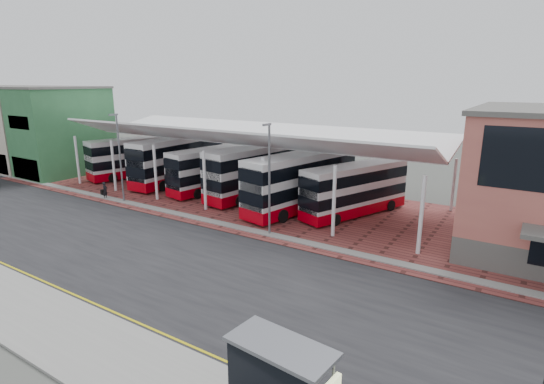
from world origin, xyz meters
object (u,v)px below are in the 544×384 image
(bus_0, at_px, (136,157))
(bus_shelter, at_px, (283,383))
(bus_5, at_px, (355,190))
(bus_1, at_px, (178,160))
(bus_4, at_px, (301,182))
(pedestrian, at_px, (105,191))
(bus_3, at_px, (258,171))
(bus_2, at_px, (216,169))

(bus_0, distance_m, bus_shelter, 40.74)
(bus_5, relative_size, bus_shelter, 2.84)
(bus_1, bearing_deg, bus_0, -177.19)
(bus_1, distance_m, bus_4, 16.26)
(bus_0, xyz_separation_m, bus_5, (26.92, -0.24, -0.13))
(bus_4, height_order, bus_5, bus_4)
(bus_5, xyz_separation_m, pedestrian, (-21.56, -8.10, -1.29))
(bus_1, relative_size, pedestrian, 7.46)
(bus_1, height_order, bus_3, bus_1)
(bus_0, relative_size, pedestrian, 6.92)
(bus_shelter, bearing_deg, pedestrian, 157.97)
(pedestrian, bearing_deg, bus_shelter, -137.15)
(bus_shelter, bearing_deg, bus_3, 131.15)
(bus_1, bearing_deg, bus_3, -1.22)
(bus_3, bearing_deg, bus_2, -165.72)
(bus_0, height_order, bus_3, bus_3)
(bus_0, xyz_separation_m, bus_shelter, (33.69, -22.89, -0.38))
(pedestrian, bearing_deg, bus_2, -59.18)
(bus_4, height_order, pedestrian, bus_4)
(bus_4, height_order, bus_shelter, bus_4)
(bus_4, xyz_separation_m, pedestrian, (-17.13, -6.99, -1.63))
(bus_1, relative_size, bus_3, 1.00)
(bus_5, bearing_deg, bus_1, -160.44)
(bus_4, bearing_deg, bus_0, -171.52)
(bus_3, height_order, bus_5, bus_3)
(bus_3, distance_m, bus_5, 10.10)
(bus_1, bearing_deg, bus_5, -2.51)
(bus_2, xyz_separation_m, bus_5, (14.87, -0.11, -0.07))
(bus_3, relative_size, bus_5, 1.16)
(bus_0, xyz_separation_m, bus_3, (16.84, 0.30, 0.18))
(bus_0, xyz_separation_m, bus_4, (22.49, -1.34, 0.21))
(bus_0, height_order, pedestrian, bus_0)
(bus_0, distance_m, pedestrian, 10.01)
(bus_3, xyz_separation_m, bus_5, (10.08, -0.55, -0.31))
(bus_1, xyz_separation_m, bus_4, (16.16, -1.74, -0.02))
(bus_5, bearing_deg, bus_4, -144.71)
(bus_0, relative_size, bus_shelter, 3.04)
(bus_5, height_order, pedestrian, bus_5)
(bus_0, bearing_deg, bus_5, 15.04)
(bus_1, bearing_deg, pedestrian, -97.08)
(bus_2, xyz_separation_m, bus_3, (4.79, 0.44, 0.24))
(bus_3, bearing_deg, bus_5, 5.95)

